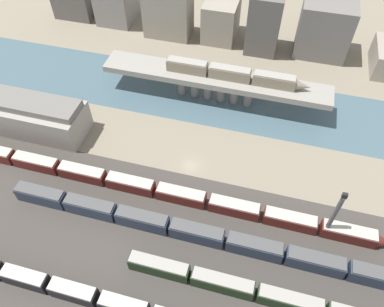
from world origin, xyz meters
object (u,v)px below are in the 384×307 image
(train_yard_mid, at_px, (262,294))
(train_yard_far, at_px, (232,242))
(warehouse_building, at_px, (36,116))
(train_yard_outer, at_px, (162,191))
(train_yard_near, at_px, (104,301))
(train_on_bridge, at_px, (235,74))
(signal_tower, at_px, (333,216))

(train_yard_mid, height_order, train_yard_far, train_yard_far)
(train_yard_far, distance_m, warehouse_building, 61.22)
(train_yard_far, bearing_deg, train_yard_outer, 154.76)
(train_yard_near, distance_m, train_yard_far, 27.98)
(train_yard_mid, relative_size, warehouse_building, 2.10)
(train_yard_mid, relative_size, train_yard_outer, 0.54)
(train_on_bridge, xyz_separation_m, train_yard_near, (-12.42, -64.12, -7.93))
(train_yard_mid, relative_size, train_yard_far, 0.55)
(train_on_bridge, height_order, signal_tower, signal_tower)
(train_yard_near, height_order, warehouse_building, warehouse_building)
(signal_tower, bearing_deg, train_yard_mid, -123.08)
(train_yard_mid, bearing_deg, train_yard_far, 130.43)
(train_yard_near, xyz_separation_m, train_yard_far, (21.08, 18.40, 0.03))
(train_on_bridge, xyz_separation_m, train_yard_outer, (-9.63, -37.11, -8.23))
(train_on_bridge, bearing_deg, warehouse_building, -153.06)
(train_on_bridge, height_order, train_yard_far, train_on_bridge)
(train_on_bridge, distance_m, warehouse_building, 54.99)
(train_yard_mid, bearing_deg, train_on_bridge, 106.74)
(train_yard_near, distance_m, warehouse_building, 53.65)
(train_yard_far, bearing_deg, warehouse_building, 160.00)
(train_yard_near, relative_size, signal_tower, 5.41)
(train_yard_far, bearing_deg, train_on_bridge, 100.72)
(train_yard_outer, height_order, warehouse_building, warehouse_building)
(train_on_bridge, bearing_deg, train_yard_outer, -104.55)
(train_yard_near, distance_m, train_yard_outer, 27.16)
(train_yard_near, xyz_separation_m, train_yard_outer, (2.79, 27.01, -0.30))
(warehouse_building, bearing_deg, train_yard_mid, -24.78)
(train_yard_mid, height_order, warehouse_building, warehouse_building)
(train_on_bridge, xyz_separation_m, warehouse_building, (-48.81, -24.81, -5.03))
(train_yard_far, relative_size, warehouse_building, 3.86)
(warehouse_building, bearing_deg, train_yard_near, -47.21)
(train_on_bridge, distance_m, train_yard_far, 47.20)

